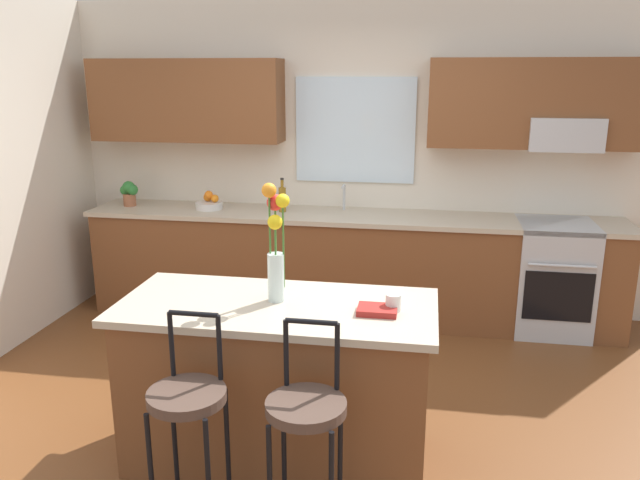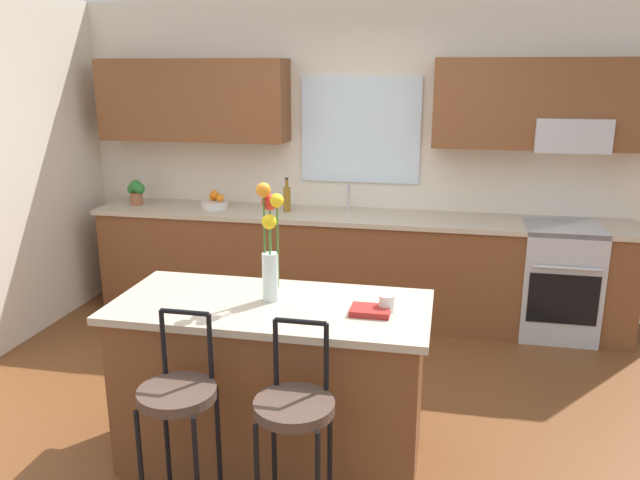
{
  "view_description": "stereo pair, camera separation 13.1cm",
  "coord_description": "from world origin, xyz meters",
  "views": [
    {
      "loc": [
        0.64,
        -3.46,
        2.11
      ],
      "look_at": [
        -0.06,
        0.55,
        1.0
      ],
      "focal_mm": 35.13,
      "sensor_mm": 36.0,
      "label": 1
    },
    {
      "loc": [
        0.77,
        -3.43,
        2.11
      ],
      "look_at": [
        -0.06,
        0.55,
        1.0
      ],
      "focal_mm": 35.13,
      "sensor_mm": 36.0,
      "label": 2
    }
  ],
  "objects": [
    {
      "name": "bottle_olive_oil",
      "position": [
        -0.59,
        1.7,
        1.04
      ],
      "size": [
        0.06,
        0.06,
        0.29
      ],
      "color": "olive",
      "rests_on": "counter_run"
    },
    {
      "name": "oven_range",
      "position": [
        1.68,
        1.68,
        0.46
      ],
      "size": [
        0.6,
        0.64,
        0.92
      ],
      "color": "#B7BABC",
      "rests_on": "ground"
    },
    {
      "name": "bar_stool_near",
      "position": [
        -0.39,
        -1.05,
        0.64
      ],
      "size": [
        0.36,
        0.36,
        1.04
      ],
      "color": "black",
      "rests_on": "ground"
    },
    {
      "name": "cookbook",
      "position": [
        0.42,
        -0.49,
        0.94
      ],
      "size": [
        0.2,
        0.15,
        0.03
      ],
      "primitive_type": "cube",
      "color": "maroon",
      "rests_on": "kitchen_island"
    },
    {
      "name": "bar_stool_middle",
      "position": [
        0.16,
        -1.05,
        0.64
      ],
      "size": [
        0.36,
        0.36,
        1.04
      ],
      "color": "black",
      "rests_on": "ground"
    },
    {
      "name": "kitchen_island",
      "position": [
        -0.12,
        -0.45,
        0.46
      ],
      "size": [
        1.68,
        0.77,
        0.92
      ],
      "color": "brown",
      "rests_on": "ground"
    },
    {
      "name": "potted_plant_small",
      "position": [
        -2.0,
        1.7,
        1.05
      ],
      "size": [
        0.18,
        0.12,
        0.23
      ],
      "color": "#9E5B3D",
      "rests_on": "counter_run"
    },
    {
      "name": "ground_plane",
      "position": [
        0.0,
        0.0,
        0.0
      ],
      "size": [
        14.0,
        14.0,
        0.0
      ],
      "primitive_type": "plane",
      "color": "brown"
    },
    {
      "name": "counter_run",
      "position": [
        -0.0,
        1.7,
        0.47
      ],
      "size": [
        4.56,
        0.64,
        0.92
      ],
      "color": "brown",
      "rests_on": "ground"
    },
    {
      "name": "sink_faucet",
      "position": [
        -0.07,
        1.84,
        1.06
      ],
      "size": [
        0.02,
        0.13,
        0.23
      ],
      "color": "#B7BABC",
      "rests_on": "counter_run"
    },
    {
      "name": "mug_ceramic",
      "position": [
        0.49,
        -0.45,
        0.97
      ],
      "size": [
        0.08,
        0.08,
        0.09
      ],
      "primitive_type": "cylinder",
      "color": "silver",
      "rests_on": "kitchen_island"
    },
    {
      "name": "back_wall_assembly",
      "position": [
        0.03,
        1.99,
        1.51
      ],
      "size": [
        5.6,
        0.5,
        2.7
      ],
      "color": "beige",
      "rests_on": "ground"
    },
    {
      "name": "flower_vase",
      "position": [
        -0.13,
        -0.4,
        1.24
      ],
      "size": [
        0.15,
        0.15,
        0.63
      ],
      "color": "silver",
      "rests_on": "kitchen_island"
    },
    {
      "name": "fruit_bowl_oranges",
      "position": [
        -1.25,
        1.7,
        0.97
      ],
      "size": [
        0.24,
        0.24,
        0.16
      ],
      "color": "silver",
      "rests_on": "counter_run"
    }
  ]
}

